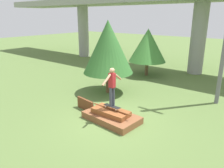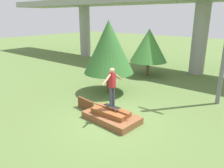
{
  "view_description": "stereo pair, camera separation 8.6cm",
  "coord_description": "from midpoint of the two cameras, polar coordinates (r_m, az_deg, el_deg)",
  "views": [
    {
      "loc": [
        5.23,
        -6.54,
        4.23
      ],
      "look_at": [
        -0.0,
        0.03,
        1.61
      ],
      "focal_mm": 35.0,
      "sensor_mm": 36.0,
      "label": 1
    },
    {
      "loc": [
        5.3,
        -6.48,
        4.23
      ],
      "look_at": [
        -0.0,
        0.03,
        1.61
      ],
      "focal_mm": 35.0,
      "sensor_mm": 36.0,
      "label": 2
    }
  ],
  "objects": [
    {
      "name": "skateboard",
      "position": [
        9.15,
        0.27,
        -5.87
      ],
      "size": [
        0.78,
        0.21,
        0.09
      ],
      "color": "black",
      "rests_on": "scrap_pile"
    },
    {
      "name": "ground_plane",
      "position": [
        9.38,
        0.15,
        -9.46
      ],
      "size": [
        80.0,
        80.0,
        0.0
      ],
      "primitive_type": "plane",
      "color": "#567038"
    },
    {
      "name": "scrap_pile",
      "position": [
        9.29,
        0.11,
        -8.38
      ],
      "size": [
        2.42,
        1.48,
        0.55
      ],
      "color": "brown",
      "rests_on": "ground_plane"
    },
    {
      "name": "scrap_plank_loose",
      "position": [
        10.32,
        -6.68,
        -5.35
      ],
      "size": [
        1.12,
        0.26,
        0.54
      ],
      "color": "brown",
      "rests_on": "ground_plane"
    },
    {
      "name": "highway_overpass",
      "position": [
        17.63,
        23.01,
        18.89
      ],
      "size": [
        44.0,
        4.1,
        5.84
      ],
      "color": "gray",
      "rests_on": "ground_plane"
    },
    {
      "name": "skater",
      "position": [
        8.81,
        0.28,
        -0.11
      ],
      "size": [
        0.22,
        1.21,
        1.63
      ],
      "color": "#383D4C",
      "rests_on": "skateboard"
    },
    {
      "name": "tree_behind_left",
      "position": [
        16.09,
        9.75,
        9.91
      ],
      "size": [
        2.68,
        2.68,
        3.4
      ],
      "color": "brown",
      "rests_on": "ground_plane"
    },
    {
      "name": "tree_behind_right",
      "position": [
        12.08,
        -0.65,
        9.62
      ],
      "size": [
        2.79,
        2.79,
        4.05
      ],
      "color": "brown",
      "rests_on": "ground_plane"
    }
  ]
}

